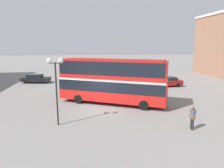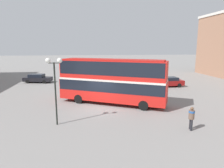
{
  "view_description": "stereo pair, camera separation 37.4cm",
  "coord_description": "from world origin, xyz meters",
  "px_view_note": "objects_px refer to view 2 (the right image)",
  "views": [
    {
      "loc": [
        -1.63,
        -18.88,
        6.06
      ],
      "look_at": [
        1.38,
        1.57,
        2.13
      ],
      "focal_mm": 32.0,
      "sensor_mm": 36.0,
      "label": 1
    },
    {
      "loc": [
        -1.26,
        -18.93,
        6.06
      ],
      "look_at": [
        1.38,
        1.57,
        2.13
      ],
      "focal_mm": 32.0,
      "sensor_mm": 36.0,
      "label": 2
    }
  ],
  "objects_px": {
    "double_decker_bus": "(112,79)",
    "parked_car_side_street": "(120,77)",
    "pedestrian_foreground": "(191,116)",
    "parked_car_kerb_near": "(168,82)",
    "parked_car_kerb_far": "(38,78)",
    "street_lamp_twin_globe": "(54,73)"
  },
  "relations": [
    {
      "from": "parked_car_kerb_far",
      "to": "pedestrian_foreground",
      "type": "bearing_deg",
      "value": -42.69
    },
    {
      "from": "pedestrian_foreground",
      "to": "street_lamp_twin_globe",
      "type": "distance_m",
      "value": 10.58
    },
    {
      "from": "double_decker_bus",
      "to": "street_lamp_twin_globe",
      "type": "xyz_separation_m",
      "value": [
        -5.03,
        -5.25,
        1.36
      ]
    },
    {
      "from": "parked_car_kerb_near",
      "to": "parked_car_kerb_far",
      "type": "height_order",
      "value": "parked_car_kerb_near"
    },
    {
      "from": "pedestrian_foreground",
      "to": "parked_car_kerb_far",
      "type": "bearing_deg",
      "value": -42.02
    },
    {
      "from": "parked_car_side_street",
      "to": "street_lamp_twin_globe",
      "type": "xyz_separation_m",
      "value": [
        -8.02,
        -17.9,
        3.26
      ]
    },
    {
      "from": "parked_car_kerb_near",
      "to": "parked_car_side_street",
      "type": "bearing_deg",
      "value": -38.5
    },
    {
      "from": "double_decker_bus",
      "to": "parked_car_kerb_near",
      "type": "bearing_deg",
      "value": 66.5
    },
    {
      "from": "pedestrian_foreground",
      "to": "street_lamp_twin_globe",
      "type": "height_order",
      "value": "street_lamp_twin_globe"
    },
    {
      "from": "double_decker_bus",
      "to": "parked_car_kerb_near",
      "type": "height_order",
      "value": "double_decker_bus"
    },
    {
      "from": "pedestrian_foreground",
      "to": "parked_car_kerb_near",
      "type": "relative_size",
      "value": 0.38
    },
    {
      "from": "parked_car_side_street",
      "to": "street_lamp_twin_globe",
      "type": "relative_size",
      "value": 0.85
    },
    {
      "from": "pedestrian_foreground",
      "to": "parked_car_side_street",
      "type": "height_order",
      "value": "pedestrian_foreground"
    },
    {
      "from": "pedestrian_foreground",
      "to": "parked_car_kerb_far",
      "type": "distance_m",
      "value": 26.73
    },
    {
      "from": "double_decker_bus",
      "to": "parked_car_kerb_near",
      "type": "distance_m",
      "value": 12.61
    },
    {
      "from": "pedestrian_foreground",
      "to": "parked_car_side_street",
      "type": "distance_m",
      "value": 20.3
    },
    {
      "from": "double_decker_bus",
      "to": "pedestrian_foreground",
      "type": "relative_size",
      "value": 6.43
    },
    {
      "from": "double_decker_bus",
      "to": "street_lamp_twin_globe",
      "type": "distance_m",
      "value": 7.4
    },
    {
      "from": "double_decker_bus",
      "to": "parked_car_side_street",
      "type": "relative_size",
      "value": 2.54
    },
    {
      "from": "double_decker_bus",
      "to": "parked_car_side_street",
      "type": "distance_m",
      "value": 13.13
    },
    {
      "from": "street_lamp_twin_globe",
      "to": "parked_car_kerb_far",
      "type": "bearing_deg",
      "value": 106.85
    },
    {
      "from": "double_decker_bus",
      "to": "parked_car_kerb_far",
      "type": "bearing_deg",
      "value": 154.88
    }
  ]
}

